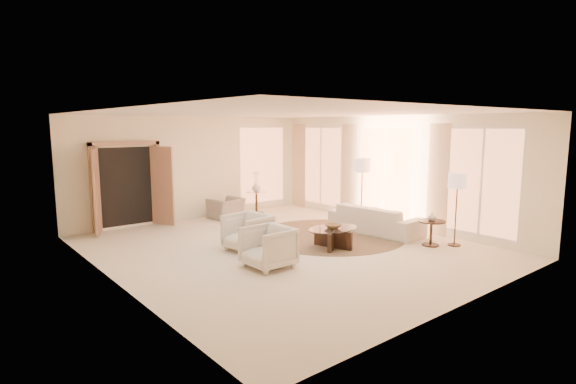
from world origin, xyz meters
TOP-DOWN VIEW (x-y plane):
  - room at (0.00, 0.00)m, footprint 7.04×8.04m
  - windows_right at (3.45, 0.10)m, footprint 0.10×6.40m
  - window_back_corner at (2.30, 3.95)m, footprint 1.70×0.10m
  - curtains_right at (3.40, 1.00)m, footprint 0.06×5.20m
  - french_doors at (-1.90, 3.82)m, footprint 1.95×0.66m
  - area_rug at (1.47, 0.17)m, footprint 4.21×4.21m
  - sofa at (2.50, -0.34)m, footprint 1.05×2.32m
  - armchair_left at (-0.73, 0.33)m, footprint 0.85×0.90m
  - armchair_right at (-1.08, -0.85)m, footprint 0.76×0.81m
  - accent_chair at (0.63, 3.40)m, footprint 0.94×0.70m
  - coffee_table at (0.74, -0.67)m, footprint 1.49×1.49m
  - end_table at (2.51, -1.85)m, footprint 0.58×0.58m
  - side_table at (1.66, 3.40)m, footprint 0.57×0.57m
  - floor_lamp_near at (2.90, 0.47)m, footprint 0.42×0.42m
  - floor_lamp_far at (2.90, -2.17)m, footprint 0.38×0.38m
  - bowl at (0.74, -0.67)m, footprint 0.37×0.37m
  - end_vase at (2.51, -1.85)m, footprint 0.22×0.22m
  - side_vase at (1.66, 3.40)m, footprint 0.32×0.32m

SIDE VIEW (x-z plane):
  - area_rug at x=1.47m, z-range 0.00..0.01m
  - coffee_table at x=0.74m, z-range 0.06..0.48m
  - sofa at x=2.50m, z-range 0.00..0.66m
  - end_table at x=2.51m, z-range 0.10..0.65m
  - accent_chair at x=0.63m, z-range 0.00..0.75m
  - side_table at x=1.66m, z-range 0.07..0.73m
  - armchair_right at x=-1.08m, z-range 0.00..0.82m
  - armchair_left at x=-0.73m, z-range 0.00..0.83m
  - bowl at x=0.74m, z-range 0.43..0.51m
  - end_vase at x=2.51m, z-range 0.54..0.73m
  - side_vase at x=1.66m, z-range 0.66..0.93m
  - french_doors at x=-1.90m, z-range -0.01..2.15m
  - curtains_right at x=3.40m, z-range 0.00..2.60m
  - floor_lamp_far at x=2.90m, z-range 0.55..2.11m
  - windows_right at x=3.45m, z-range 0.15..2.55m
  - window_back_corner at x=2.30m, z-range 0.15..2.55m
  - room at x=0.00m, z-range -0.02..2.81m
  - floor_lamp_near at x=2.90m, z-range 0.61..2.34m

